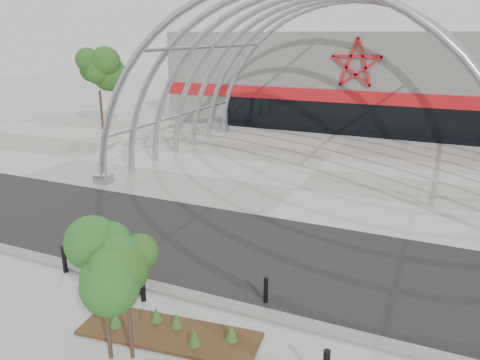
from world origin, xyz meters
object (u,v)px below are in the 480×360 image
bench_0 (112,284)px  street_tree_1 (126,276)px  bollard_2 (143,286)px  street_tree_0 (102,268)px

bench_0 → street_tree_1: bearing=-43.1°
street_tree_1 → bench_0: street_tree_1 is taller
bench_0 → bollard_2: size_ratio=2.03×
street_tree_0 → street_tree_1: size_ratio=1.09×
bollard_2 → bench_0: bearing=174.8°
bench_0 → bollard_2: (1.31, -0.12, 0.30)m
street_tree_0 → bench_0: bearing=128.3°
bench_0 → bollard_2: 1.34m
street_tree_1 → street_tree_0: bearing=-154.7°
street_tree_1 → bench_0: 4.13m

